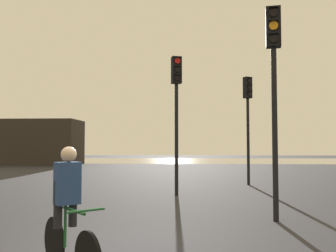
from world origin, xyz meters
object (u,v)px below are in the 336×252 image
Objects in this scene: distant_building at (28,142)px; traffic_light_near_right at (274,72)px; traffic_light_center at (176,99)px; cyclist at (68,209)px; traffic_light_far_right at (248,110)px.

distant_building is 1.88× the size of traffic_light_near_right.
traffic_light_center is 2.84× the size of cyclist.
traffic_light_near_right reaches higher than traffic_light_far_right.
traffic_light_near_right is at bearing 102.40° from traffic_light_center.
traffic_light_center is at bearing 20.91° from traffic_light_far_right.
traffic_light_center reaches higher than cyclist.
traffic_light_center reaches higher than traffic_light_far_right.
cyclist is at bearing 55.43° from traffic_light_near_right.
traffic_light_center is 4.59m from traffic_light_far_right.
traffic_light_near_right reaches higher than distant_building.
traffic_light_far_right is at bearing -146.27° from traffic_light_center.
traffic_light_far_right is at bearing -150.47° from cyclist.
distant_building is 23.85m from traffic_light_center.
traffic_light_center is (13.58, -19.57, 1.25)m from distant_building.
cyclist is (12.45, -27.18, -1.12)m from distant_building.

